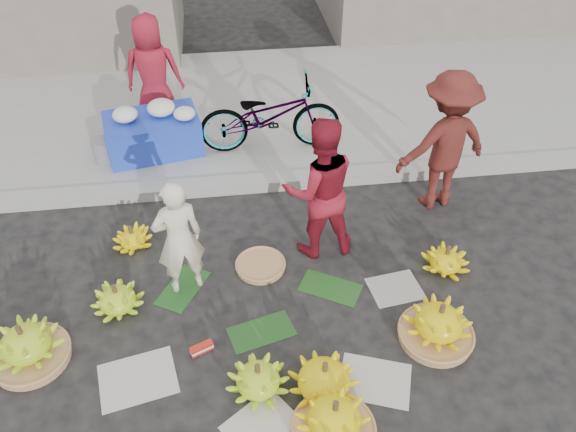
{
  "coord_description": "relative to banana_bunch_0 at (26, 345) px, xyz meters",
  "views": [
    {
      "loc": [
        -0.29,
        -3.77,
        4.56
      ],
      "look_at": [
        0.29,
        0.74,
        0.7
      ],
      "focal_mm": 35.0,
      "sensor_mm": 36.0,
      "label": 1
    }
  ],
  "objects": [
    {
      "name": "banana_bunch_7",
      "position": [
        0.84,
        1.51,
        -0.1
      ],
      "size": [
        0.5,
        0.5,
        0.28
      ],
      "rotation": [
        0.0,
        0.0,
        0.21
      ],
      "color": "yellow",
      "rests_on": "ground"
    },
    {
      "name": "banana_bunch_2",
      "position": [
        2.74,
        -1.12,
        -0.0
      ],
      "size": [
        0.71,
        0.71,
        0.48
      ],
      "rotation": [
        0.0,
        0.0,
        -0.1
      ],
      "color": "#AA7647",
      "rests_on": "ground"
    },
    {
      "name": "flower_table",
      "position": [
        1.03,
        3.35,
        0.21
      ],
      "size": [
        1.39,
        1.01,
        0.73
      ],
      "rotation": [
        0.0,
        0.0,
        0.19
      ],
      "color": "#1C36BB",
      "rests_on": "sidewalk"
    },
    {
      "name": "incense_stack",
      "position": [
        1.62,
        -0.12,
        -0.16
      ],
      "size": [
        0.24,
        0.16,
        0.09
      ],
      "primitive_type": "cube",
      "rotation": [
        0.0,
        0.0,
        0.41
      ],
      "color": "red",
      "rests_on": "ground"
    },
    {
      "name": "ground",
      "position": [
        2.32,
        0.24,
        -0.21
      ],
      "size": [
        80.0,
        80.0,
        0.0
      ],
      "primitive_type": "plane",
      "color": "black",
      "rests_on": "ground"
    },
    {
      "name": "banana_bunch_6",
      "position": [
        0.77,
        0.55,
        -0.07
      ],
      "size": [
        0.69,
        0.69,
        0.34
      ],
      "rotation": [
        0.0,
        0.0,
        0.4
      ],
      "color": "#91CA1C",
      "rests_on": "ground"
    },
    {
      "name": "banana_bunch_4",
      "position": [
        3.93,
        -0.25,
        0.0
      ],
      "size": [
        0.74,
        0.74,
        0.49
      ],
      "rotation": [
        0.0,
        0.0,
        -0.15
      ],
      "color": "#AA7647",
      "rests_on": "ground"
    },
    {
      "name": "banana_bunch_3",
      "position": [
        2.73,
        -0.7,
        -0.03
      ],
      "size": [
        0.75,
        0.75,
        0.41
      ],
      "rotation": [
        0.0,
        0.0,
        -0.12
      ],
      "color": "yellow",
      "rests_on": "ground"
    },
    {
      "name": "banana_bunch_5",
      "position": [
        4.35,
        0.67,
        -0.08
      ],
      "size": [
        0.64,
        0.64,
        0.32
      ],
      "rotation": [
        0.0,
        0.0,
        0.39
      ],
      "color": "yellow",
      "rests_on": "ground"
    },
    {
      "name": "basket_spare",
      "position": [
        2.29,
        0.95,
        -0.18
      ],
      "size": [
        0.55,
        0.55,
        0.06
      ],
      "primitive_type": "cylinder",
      "rotation": [
        0.0,
        0.0,
        -0.0
      ],
      "color": "#AA7647",
      "rests_on": "ground"
    },
    {
      "name": "banana_bunch_1",
      "position": [
        2.14,
        -0.6,
        -0.06
      ],
      "size": [
        0.58,
        0.58,
        0.35
      ],
      "rotation": [
        0.0,
        0.0,
        -0.05
      ],
      "color": "#91CA1C",
      "rests_on": "ground"
    },
    {
      "name": "vendor_red",
      "position": [
        2.98,
        1.21,
        0.64
      ],
      "size": [
        0.88,
        0.7,
        1.71
      ],
      "primitive_type": "imported",
      "rotation": [
        0.0,
        0.0,
        3.21
      ],
      "color": "#A51928",
      "rests_on": "ground"
    },
    {
      "name": "banana_bunch_0",
      "position": [
        0.0,
        0.0,
        0.0
      ],
      "size": [
        0.72,
        0.72,
        0.49
      ],
      "rotation": [
        0.0,
        0.0,
        0.09
      ],
      "color": "#AA7647",
      "rests_on": "ground"
    },
    {
      "name": "flower_vendor",
      "position": [
        1.07,
        4.06,
        0.74
      ],
      "size": [
        0.84,
        0.57,
        1.67
      ],
      "primitive_type": "imported",
      "rotation": [
        0.0,
        0.0,
        3.09
      ],
      "color": "#A51928",
      "rests_on": "sidewalk"
    },
    {
      "name": "vendor_cream",
      "position": [
        1.46,
        0.78,
        0.48
      ],
      "size": [
        0.58,
        0.47,
        1.4
      ],
      "primitive_type": "imported",
      "rotation": [
        0.0,
        0.0,
        3.43
      ],
      "color": "#EFEAC8",
      "rests_on": "ground"
    },
    {
      "name": "newspaper_scatter",
      "position": [
        2.32,
        -0.56,
        -0.21
      ],
      "size": [
        3.2,
        1.8,
        0.0
      ],
      "primitive_type": null,
      "color": "beige",
      "rests_on": "ground"
    },
    {
      "name": "man_striped",
      "position": [
        4.61,
        1.86,
        0.69
      ],
      "size": [
        1.28,
        0.89,
        1.8
      ],
      "primitive_type": "imported",
      "rotation": [
        0.0,
        0.0,
        3.34
      ],
      "color": "maroon",
      "rests_on": "ground"
    },
    {
      "name": "bicycle",
      "position": [
        2.65,
        3.22,
        0.42
      ],
      "size": [
        0.69,
        1.95,
        1.02
      ],
      "primitive_type": "imported",
      "rotation": [
        0.0,
        0.0,
        1.58
      ],
      "color": "gray",
      "rests_on": "sidewalk"
    },
    {
      "name": "sidewalk",
      "position": [
        2.32,
        4.54,
        -0.15
      ],
      "size": [
        40.0,
        4.0,
        0.12
      ],
      "primitive_type": "cube",
      "color": "gray",
      "rests_on": "ground"
    },
    {
      "name": "curb",
      "position": [
        2.32,
        2.44,
        -0.14
      ],
      "size": [
        40.0,
        0.25,
        0.15
      ],
      "primitive_type": "cube",
      "color": "gray",
      "rests_on": "ground"
    },
    {
      "name": "grey_bucket",
      "position": [
        0.34,
        3.18,
        0.07
      ],
      "size": [
        0.28,
        0.28,
        0.32
      ],
      "primitive_type": "cylinder",
      "color": "slate",
      "rests_on": "sidewalk"
    },
    {
      "name": "banana_leaves",
      "position": [
        2.22,
        0.44,
        -0.21
      ],
      "size": [
        2.0,
        1.0,
        0.0
      ],
      "primitive_type": null,
      "color": "#184617",
      "rests_on": "ground"
    }
  ]
}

